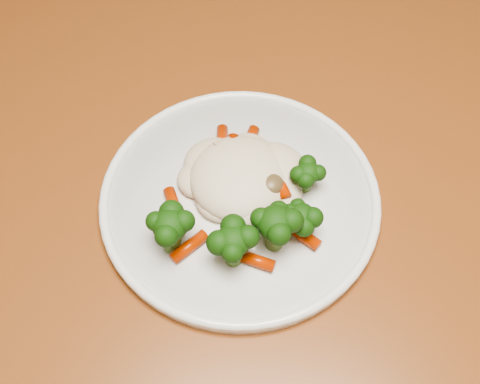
% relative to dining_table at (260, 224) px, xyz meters
% --- Properties ---
extents(dining_table, '(1.36, 0.97, 0.75)m').
position_rel_dining_table_xyz_m(dining_table, '(0.00, 0.00, 0.00)').
color(dining_table, brown).
rests_on(dining_table, ground).
extents(plate, '(0.28, 0.28, 0.01)m').
position_rel_dining_table_xyz_m(plate, '(-0.02, -0.03, 0.10)').
color(plate, white).
rests_on(plate, dining_table).
extents(meal, '(0.17, 0.18, 0.05)m').
position_rel_dining_table_xyz_m(meal, '(-0.02, -0.04, 0.12)').
color(meal, beige).
rests_on(meal, plate).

